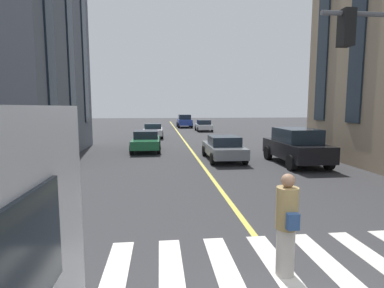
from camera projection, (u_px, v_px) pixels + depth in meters
The scene contains 9 objects.
lane_centre_line at pixel (188, 145), 23.78m from camera, with size 80.00×0.16×0.01m.
crosswalk_marking at pixel (275, 263), 5.84m from camera, with size 2.40×6.45×0.01m.
car_silver_far at pixel (204, 126), 37.58m from camera, with size 3.90×1.89×1.40m.
car_white_mid at pixel (153, 130), 29.76m from camera, with size 4.40×1.95×1.37m.
car_black_near at pixel (296, 146), 15.82m from camera, with size 4.70×2.14×1.88m.
car_blue_parked_b at pixel (184, 121), 44.63m from camera, with size 4.70×2.14×1.88m.
car_grey_parked_a at pixel (223, 148), 17.13m from camera, with size 4.40×1.95×1.37m.
car_green_trailing at pixel (146, 141), 20.75m from camera, with size 4.40×1.95×1.37m.
pedestrian_near at pixel (286, 225), 5.31m from camera, with size 0.50×0.38×1.85m.
Camera 1 is at (-3.50, 2.18, 2.99)m, focal length 28.41 mm.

